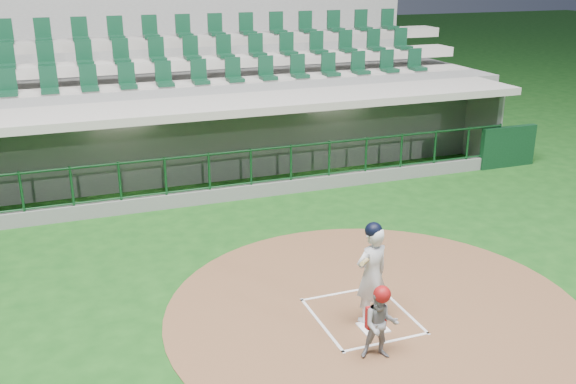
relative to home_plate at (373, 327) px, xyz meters
name	(u,v)px	position (x,y,z in m)	size (l,w,h in m)	color
ground	(354,308)	(0.00, 0.70, -0.02)	(120.00, 120.00, 0.00)	#134213
dirt_circle	(375,310)	(0.30, 0.50, -0.02)	(7.20, 7.20, 0.01)	brown
home_plate	(373,327)	(0.00, 0.00, 0.00)	(0.43, 0.43, 0.02)	white
batter_box_chalk	(362,316)	(0.00, 0.40, 0.00)	(1.55, 1.80, 0.01)	white
dugout_structure	(234,143)	(0.08, 8.53, 0.93)	(16.40, 3.70, 3.00)	slate
seating_deck	(204,105)	(0.00, 11.61, 1.40)	(17.00, 6.72, 5.15)	gray
batter	(372,273)	(0.06, 0.24, 0.87)	(0.88, 0.90, 1.76)	silver
catcher	(380,322)	(-0.30, -0.75, 0.58)	(0.65, 0.58, 1.19)	gray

